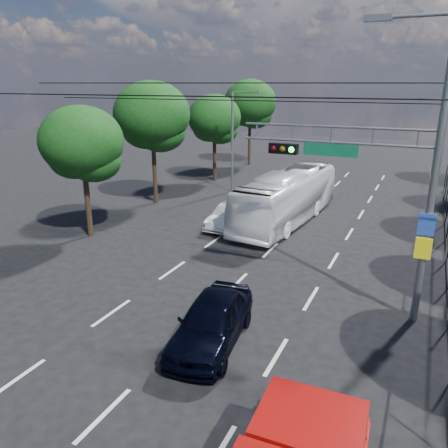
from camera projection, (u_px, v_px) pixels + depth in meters
The scene contains 12 objects.
ground at pixel (104, 415), 10.47m from camera, with size 120.00×120.00×0.00m, color black.
lane_markings at pixel (283, 237), 22.53m from camera, with size 6.12×38.00×0.01m.
signal_mast at pixel (393, 162), 13.60m from camera, with size 6.43×0.39×9.50m.
streetlight_left at pixel (234, 138), 30.77m from camera, with size 2.09×0.22×7.08m.
utility_wires at pixel (248, 94), 15.86m from camera, with size 22.00×5.04×0.74m.
tree_left_b at pixel (83, 147), 21.41m from camera, with size 4.08×4.08×6.63m.
tree_left_c at pixel (153, 120), 27.43m from camera, with size 4.80×4.80×7.80m.
tree_left_d at pixel (215, 121), 34.37m from camera, with size 4.20×4.20×6.83m.
tree_left_e at pixel (250, 106), 41.09m from camera, with size 4.92×4.92×7.99m.
navy_hatchback at pixel (212, 321), 13.17m from camera, with size 1.77×4.40×1.50m, color black.
white_bus at pixel (287, 197), 24.68m from camera, with size 2.41×10.31×2.87m, color white.
white_van at pixel (230, 216), 23.95m from camera, with size 1.35×3.87×1.27m, color silver.
Camera 1 is at (6.26, -6.51, 7.59)m, focal length 35.00 mm.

